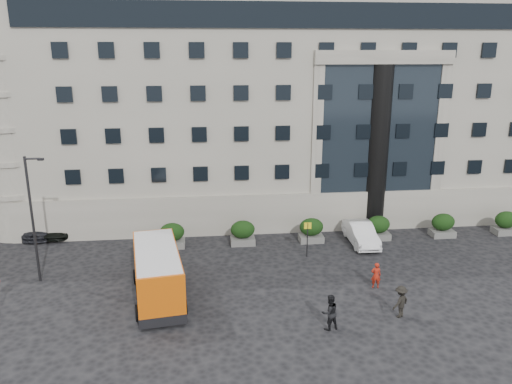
% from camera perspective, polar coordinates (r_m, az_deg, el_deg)
% --- Properties ---
extents(ground, '(120.00, 120.00, 0.00)m').
position_cam_1_polar(ground, '(30.41, -2.61, -11.51)').
color(ground, black).
rests_on(ground, ground).
extents(civic_building, '(44.00, 24.00, 18.00)m').
position_cam_1_polar(civic_building, '(49.78, 2.67, 10.13)').
color(civic_building, gray).
rests_on(civic_building, ground).
extents(entrance_column, '(1.80, 1.80, 13.00)m').
position_cam_1_polar(entrance_column, '(40.34, 13.65, 4.75)').
color(entrance_column, black).
rests_on(entrance_column, ground).
extents(hedge_a, '(1.80, 1.26, 1.84)m').
position_cam_1_polar(hedge_a, '(37.22, -9.56, -4.88)').
color(hedge_a, '#545452').
rests_on(hedge_a, ground).
extents(hedge_b, '(1.80, 1.26, 1.84)m').
position_cam_1_polar(hedge_b, '(37.23, -1.53, -4.65)').
color(hedge_b, '#545452').
rests_on(hedge_b, ground).
extents(hedge_c, '(1.80, 1.26, 1.84)m').
position_cam_1_polar(hedge_c, '(37.97, 6.34, -4.33)').
color(hedge_c, '#545452').
rests_on(hedge_c, ground).
extents(hedge_d, '(1.80, 1.26, 1.84)m').
position_cam_1_polar(hedge_d, '(39.38, 13.77, -3.95)').
color(hedge_d, '#545452').
rests_on(hedge_d, ground).
extents(hedge_e, '(1.80, 1.26, 1.84)m').
position_cam_1_polar(hedge_e, '(41.40, 20.58, -3.55)').
color(hedge_e, '#545452').
rests_on(hedge_e, ground).
extents(hedge_f, '(1.80, 1.26, 1.84)m').
position_cam_1_polar(hedge_f, '(43.95, 26.66, -3.14)').
color(hedge_f, '#545452').
rests_on(hedge_f, ground).
extents(street_lamp, '(1.16, 0.18, 8.00)m').
position_cam_1_polar(street_lamp, '(33.15, -24.14, -2.42)').
color(street_lamp, '#262628').
rests_on(street_lamp, ground).
extents(bus_stop_sign, '(0.50, 0.08, 2.52)m').
position_cam_1_polar(bus_stop_sign, '(34.94, 5.91, -4.73)').
color(bus_stop_sign, '#262628').
rests_on(bus_stop_sign, ground).
extents(minibus, '(3.53, 7.48, 3.00)m').
position_cam_1_polar(minibus, '(29.71, -11.21, -8.96)').
color(minibus, '#CD5309').
rests_on(minibus, ground).
extents(red_truck, '(3.02, 5.93, 3.11)m').
position_cam_1_polar(red_truck, '(47.53, -19.43, -0.15)').
color(red_truck, maroon).
rests_on(red_truck, ground).
extents(parked_car_c, '(2.23, 5.33, 1.54)m').
position_cam_1_polar(parked_car_c, '(42.94, -23.12, -3.36)').
color(parked_car_c, black).
rests_on(parked_car_c, ground).
extents(parked_car_d, '(2.13, 4.55, 1.26)m').
position_cam_1_polar(parked_car_d, '(42.29, -21.41, -3.66)').
color(parked_car_d, black).
rests_on(parked_car_d, ground).
extents(white_taxi, '(1.73, 4.87, 1.60)m').
position_cam_1_polar(white_taxi, '(38.21, 11.89, -4.66)').
color(white_taxi, silver).
rests_on(white_taxi, ground).
extents(pedestrian_a, '(0.66, 0.49, 1.64)m').
position_cam_1_polar(pedestrian_a, '(31.57, 13.55, -9.24)').
color(pedestrian_a, '#A72010').
rests_on(pedestrian_a, ground).
extents(pedestrian_b, '(1.12, 0.98, 1.94)m').
position_cam_1_polar(pedestrian_b, '(26.74, 8.42, -13.44)').
color(pedestrian_b, black).
rests_on(pedestrian_b, ground).
extents(pedestrian_c, '(1.35, 1.21, 1.81)m').
position_cam_1_polar(pedestrian_c, '(28.67, 16.19, -11.95)').
color(pedestrian_c, black).
rests_on(pedestrian_c, ground).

